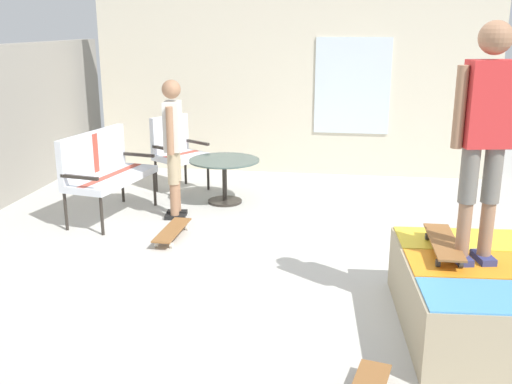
{
  "coord_description": "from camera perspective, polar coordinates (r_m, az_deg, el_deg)",
  "views": [
    {
      "loc": [
        -5.23,
        -0.31,
        2.24
      ],
      "look_at": [
        0.1,
        0.5,
        0.7
      ],
      "focal_mm": 41.51,
      "sensor_mm": 36.0,
      "label": 1
    }
  ],
  "objects": [
    {
      "name": "patio_bench",
      "position": [
        7.22,
        -14.55,
        2.41
      ],
      "size": [
        1.33,
        0.78,
        1.02
      ],
      "color": "#2D2823",
      "rests_on": "ground_plane"
    },
    {
      "name": "skateboard_by_bench",
      "position": [
        6.47,
        -8.07,
        -3.7
      ],
      "size": [
        0.81,
        0.22,
        0.1
      ],
      "color": "brown",
      "rests_on": "ground_plane"
    },
    {
      "name": "person_skater",
      "position": [
        4.45,
        21.29,
        5.92
      ],
      "size": [
        0.29,
        0.47,
        1.72
      ],
      "color": "navy",
      "rests_on": "skate_ramp"
    },
    {
      "name": "skateboard_on_ramp",
      "position": [
        4.77,
        17.63,
        -4.67
      ],
      "size": [
        0.8,
        0.21,
        0.1
      ],
      "color": "brown",
      "rests_on": "skate_ramp"
    },
    {
      "name": "patio_table",
      "position": [
        7.59,
        -3.05,
        1.92
      ],
      "size": [
        0.9,
        0.9,
        0.57
      ],
      "color": "#2D2823",
      "rests_on": "ground_plane"
    },
    {
      "name": "house_facade",
      "position": [
        9.12,
        3.59,
        10.05
      ],
      "size": [
        0.23,
        6.0,
        2.62
      ],
      "color": "beige",
      "rests_on": "ground_plane"
    },
    {
      "name": "patio_chair_near_house",
      "position": [
        8.24,
        -7.74,
        4.4
      ],
      "size": [
        0.82,
        0.8,
        1.02
      ],
      "color": "#2D2823",
      "rests_on": "ground_plane"
    },
    {
      "name": "ground_plane",
      "position": [
        5.72,
        4.82,
        -7.72
      ],
      "size": [
        12.0,
        12.0,
        0.1
      ],
      "primitive_type": "cube",
      "color": "beige"
    },
    {
      "name": "person_watching",
      "position": [
        6.95,
        -7.99,
        5.03
      ],
      "size": [
        0.48,
        0.27,
        1.63
      ],
      "color": "black",
      "rests_on": "ground_plane"
    },
    {
      "name": "skate_ramp",
      "position": [
        4.81,
        21.49,
        -9.45
      ],
      "size": [
        1.71,
        1.99,
        0.54
      ],
      "color": "tan",
      "rests_on": "ground_plane"
    }
  ]
}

